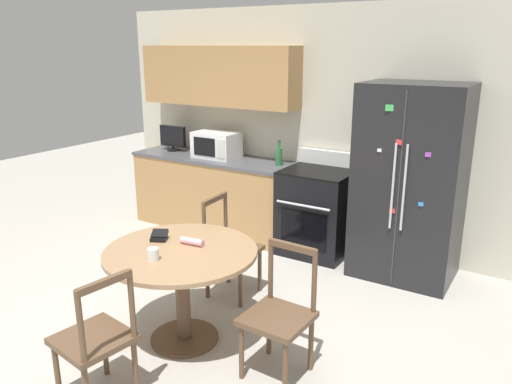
{
  "coord_description": "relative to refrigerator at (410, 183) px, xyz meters",
  "views": [
    {
      "loc": [
        2.33,
        -2.41,
        2.19
      ],
      "look_at": [
        0.12,
        1.15,
        0.95
      ],
      "focal_mm": 35.0,
      "sensor_mm": 36.0,
      "label": 1
    }
  ],
  "objects": [
    {
      "name": "ground_plane",
      "position": [
        -1.17,
        -2.22,
        -0.93
      ],
      "size": [
        14.0,
        14.0,
        0.0
      ],
      "primitive_type": "plane",
      "color": "#B2ADA3"
    },
    {
      "name": "back_wall",
      "position": [
        -1.48,
        0.37,
        0.51
      ],
      "size": [
        5.2,
        0.44,
        2.6
      ],
      "color": "beige",
      "rests_on": "ground_plane"
    },
    {
      "name": "kitchen_counter",
      "position": [
        -2.36,
        0.07,
        -0.48
      ],
      "size": [
        2.05,
        0.64,
        0.9
      ],
      "color": "#AD7F4C",
      "rests_on": "ground_plane"
    },
    {
      "name": "refrigerator",
      "position": [
        0.0,
        0.0,
        0.0
      ],
      "size": [
        0.95,
        0.74,
        1.86
      ],
      "color": "black",
      "rests_on": "ground_plane"
    },
    {
      "name": "oven_range",
      "position": [
        -0.96,
        0.04,
        -0.46
      ],
      "size": [
        0.72,
        0.68,
        1.08
      ],
      "color": "black",
      "rests_on": "ground_plane"
    },
    {
      "name": "microwave",
      "position": [
        -2.3,
        0.07,
        0.12
      ],
      "size": [
        0.52,
        0.35,
        0.3
      ],
      "color": "white",
      "rests_on": "kitchen_counter"
    },
    {
      "name": "countertop_tv",
      "position": [
        -3.0,
        0.1,
        0.14
      ],
      "size": [
        0.38,
        0.16,
        0.32
      ],
      "color": "black",
      "rests_on": "kitchen_counter"
    },
    {
      "name": "counter_bottle",
      "position": [
        -1.47,
        0.1,
        0.07
      ],
      "size": [
        0.08,
        0.08,
        0.28
      ],
      "color": "#2D6B38",
      "rests_on": "kitchen_counter"
    },
    {
      "name": "dining_table",
      "position": [
        -1.09,
        -2.05,
        -0.34
      ],
      "size": [
        1.13,
        1.13,
        0.75
      ],
      "color": "#997551",
      "rests_on": "ground_plane"
    },
    {
      "name": "dining_chair_right",
      "position": [
        -0.28,
        -2.01,
        -0.5
      ],
      "size": [
        0.44,
        0.44,
        0.9
      ],
      "rotation": [
        0.0,
        0.0,
        3.1
      ],
      "color": "brown",
      "rests_on": "ground_plane"
    },
    {
      "name": "dining_chair_far",
      "position": [
        -1.21,
        -1.24,
        -0.5
      ],
      "size": [
        0.44,
        0.44,
        0.9
      ],
      "rotation": [
        0.0,
        0.0,
        4.76
      ],
      "color": "brown",
      "rests_on": "ground_plane"
    },
    {
      "name": "dining_chair_near",
      "position": [
        -1.1,
        -2.86,
        -0.5
      ],
      "size": [
        0.48,
        0.48,
        0.9
      ],
      "rotation": [
        0.0,
        0.0,
        1.42
      ],
      "color": "brown",
      "rests_on": "ground_plane"
    },
    {
      "name": "candle_glass",
      "position": [
        -1.14,
        -2.29,
        -0.15
      ],
      "size": [
        0.08,
        0.08,
        0.09
      ],
      "color": "silver",
      "rests_on": "dining_table"
    },
    {
      "name": "folded_napkin",
      "position": [
        -1.08,
        -1.93,
        -0.16
      ],
      "size": [
        0.19,
        0.07,
        0.05
      ],
      "color": "pink",
      "rests_on": "dining_table"
    },
    {
      "name": "wallet",
      "position": [
        -1.36,
        -1.98,
        -0.16
      ],
      "size": [
        0.17,
        0.17,
        0.07
      ],
      "color": "black",
      "rests_on": "dining_table"
    }
  ]
}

